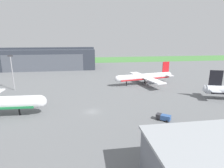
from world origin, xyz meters
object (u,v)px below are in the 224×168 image
object	(u,v)px
fuel_bowser	(163,117)
apron_light_mast	(12,70)
maintenance_hangar	(48,58)
airliner_far_left	(145,77)

from	to	relation	value
fuel_bowser	apron_light_mast	world-z (taller)	apron_light_mast
maintenance_hangar	fuel_bowser	world-z (taller)	maintenance_hangar
maintenance_hangar	airliner_far_left	size ratio (longest dim) A/B	2.26
airliner_far_left	fuel_bowser	bearing A→B (deg)	-101.04
airliner_far_left	apron_light_mast	xyz separation A→B (m)	(-68.56, -2.19, 6.23)
maintenance_hangar	airliner_far_left	world-z (taller)	maintenance_hangar
maintenance_hangar	airliner_far_left	xyz separation A→B (m)	(64.84, -68.32, -4.12)
maintenance_hangar	fuel_bowser	distance (m)	127.39
maintenance_hangar	apron_light_mast	size ratio (longest dim) A/B	4.52
fuel_bowser	apron_light_mast	bearing A→B (deg)	143.72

